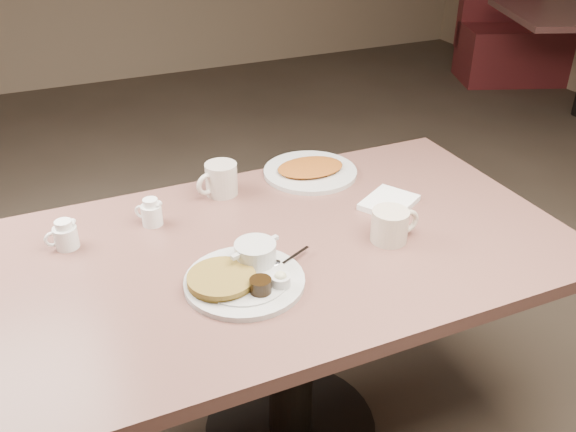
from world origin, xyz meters
name	(u,v)px	position (x,y,z in m)	size (l,w,h in m)	color
diner_table	(291,292)	(0.00, 0.00, 0.58)	(1.50, 0.90, 0.75)	#84564C
main_plate	(244,274)	(-0.18, -0.12, 0.77)	(0.39, 0.37, 0.07)	beige
coffee_mug_near	(391,225)	(0.25, -0.10, 0.80)	(0.14, 0.10, 0.09)	beige
napkin	(389,202)	(0.35, 0.07, 0.76)	(0.21, 0.19, 0.02)	white
coffee_mug_far	(220,179)	(-0.09, 0.34, 0.80)	(0.15, 0.12, 0.10)	beige
creamer_left	(65,235)	(-0.56, 0.22, 0.79)	(0.09, 0.08, 0.08)	white
creamer_right	(151,213)	(-0.32, 0.24, 0.79)	(0.08, 0.07, 0.08)	white
hash_plate	(310,170)	(0.23, 0.35, 0.76)	(0.32, 0.32, 0.04)	beige
booth_back_right	(547,32)	(3.43, 2.53, 0.41)	(1.81, 1.95, 1.12)	maroon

